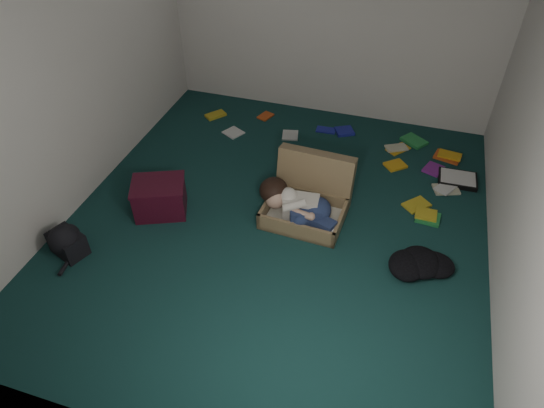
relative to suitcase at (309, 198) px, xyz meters
The scene contains 12 objects.
floor 0.40m from the suitcase, 136.17° to the right, with size 4.50×4.50×0.00m, color #133837.
wall_back 2.31m from the suitcase, 97.36° to the left, with size 4.50×4.50×0.00m, color silver.
wall_front 2.75m from the suitcase, 95.91° to the right, with size 4.50×4.50×0.00m, color silver.
wall_left 2.54m from the suitcase, behind, with size 4.50×4.50×0.00m, color silver.
wall_right 2.09m from the suitcase, ahead, with size 4.50×4.50×0.00m, color silver.
suitcase is the anchor object (origin of this frame).
person 0.21m from the suitcase, 108.54° to the right, with size 0.84×0.44×0.35m.
maroon_bin 1.48m from the suitcase, 162.56° to the right, with size 0.63×0.57×0.35m.
backpack 2.31m from the suitcase, 148.19° to the right, with size 0.40×0.32×0.24m, color black, non-canonical shape.
clothing_pile 1.26m from the suitcase, 23.35° to the right, with size 0.41×0.33×0.13m, color black, non-canonical shape.
paper_tray 1.73m from the suitcase, 33.49° to the left, with size 0.41×0.31×0.06m.
book_scatter 1.22m from the suitcase, 76.02° to the left, with size 3.17×1.66×0.02m.
Camera 1 is at (1.00, -3.37, 3.28)m, focal length 32.00 mm.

